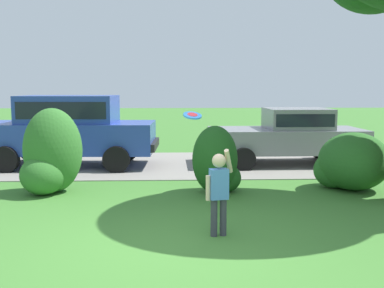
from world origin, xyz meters
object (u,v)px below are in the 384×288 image
Objects in this scene: parked_suv at (70,127)px; child_thrower at (219,188)px; parked_sedan at (289,134)px; frisbee at (193,115)px.

child_thrower is at bearing -59.89° from parked_suv.
child_thrower is at bearing -112.52° from parked_sedan.
parked_suv is 16.43× the size of frisbee.
parked_suv reaches higher than frisbee.
parked_sedan is 3.43× the size of child_thrower.
parked_suv is 6.91m from child_thrower.
parked_suv is 6.42m from frisbee.
parked_sedan reaches higher than child_thrower.
frisbee is at bearing -60.99° from parked_suv.
parked_suv is 3.70× the size of child_thrower.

